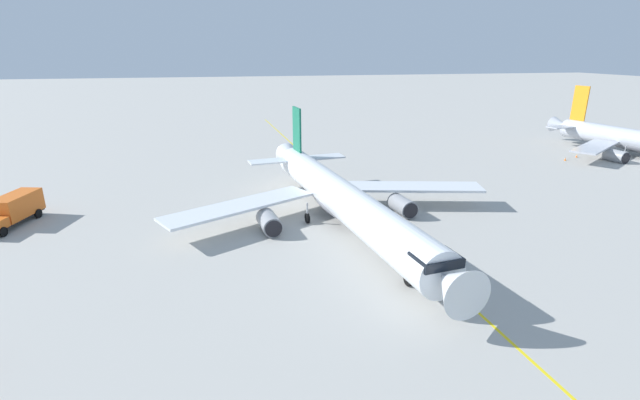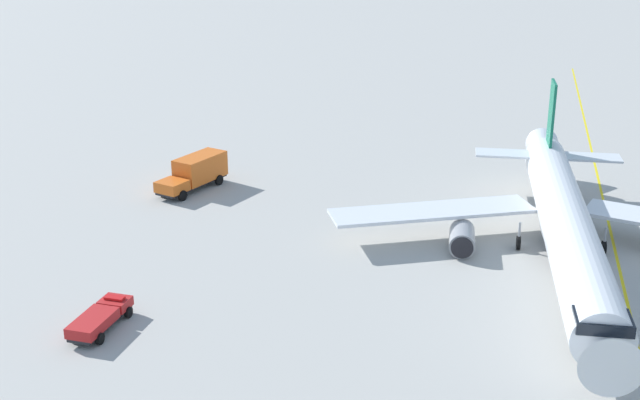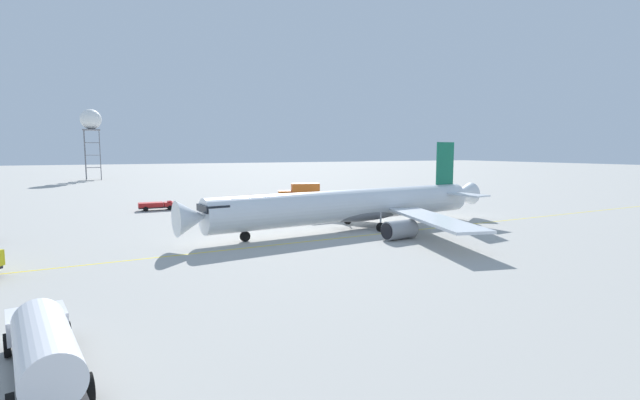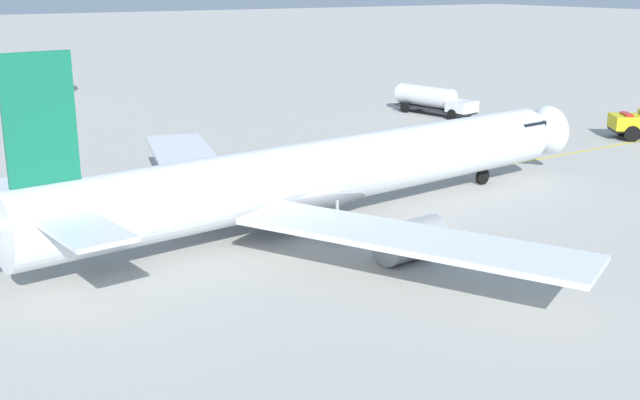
{
  "view_description": "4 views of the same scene",
  "coord_description": "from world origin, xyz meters",
  "px_view_note": "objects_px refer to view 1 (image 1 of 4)",
  "views": [
    {
      "loc": [
        11.23,
        44.47,
        17.77
      ],
      "look_at": [
        1.56,
        2.44,
        3.38
      ],
      "focal_mm": 25.13,
      "sensor_mm": 36.0,
      "label": 1
    },
    {
      "loc": [
        0.71,
        64.18,
        26.71
      ],
      "look_at": [
        17.4,
        5.12,
        4.51
      ],
      "focal_mm": 47.51,
      "sensor_mm": 36.0,
      "label": 2
    },
    {
      "loc": [
        -48.09,
        28.14,
        9.52
      ],
      "look_at": [
        1.09,
        4.54,
        3.52
      ],
      "focal_mm": 25.2,
      "sensor_mm": 36.0,
      "label": 3
    },
    {
      "loc": [
        36.37,
        -22.0,
        13.72
      ],
      "look_at": [
        1.45,
        -0.6,
        2.18
      ],
      "focal_mm": 44.22,
      "sensor_mm": 36.0,
      "label": 4
    }
  ],
  "objects_px": {
    "airliner_main": "(340,199)",
    "safety_cone_mid": "(577,156)",
    "safety_cone_near": "(565,159)",
    "catering_truck_truck": "(13,209)"
  },
  "relations": [
    {
      "from": "safety_cone_near",
      "to": "safety_cone_mid",
      "type": "xyz_separation_m",
      "value": [
        -3.77,
        -1.68,
        0.0
      ]
    },
    {
      "from": "catering_truck_truck",
      "to": "safety_cone_mid",
      "type": "relative_size",
      "value": 15.3
    },
    {
      "from": "airliner_main",
      "to": "safety_cone_mid",
      "type": "distance_m",
      "value": 53.52
    },
    {
      "from": "safety_cone_mid",
      "to": "safety_cone_near",
      "type": "bearing_deg",
      "value": 24.01
    },
    {
      "from": "airliner_main",
      "to": "catering_truck_truck",
      "type": "height_order",
      "value": "airliner_main"
    },
    {
      "from": "catering_truck_truck",
      "to": "safety_cone_mid",
      "type": "xyz_separation_m",
      "value": [
        -83.27,
        -13.63,
        -1.39
      ]
    },
    {
      "from": "airliner_main",
      "to": "safety_cone_near",
      "type": "relative_size",
      "value": 77.93
    },
    {
      "from": "catering_truck_truck",
      "to": "safety_cone_near",
      "type": "distance_m",
      "value": 80.41
    },
    {
      "from": "safety_cone_near",
      "to": "safety_cone_mid",
      "type": "relative_size",
      "value": 1.0
    },
    {
      "from": "airliner_main",
      "to": "safety_cone_mid",
      "type": "bearing_deg",
      "value": 106.64
    }
  ]
}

